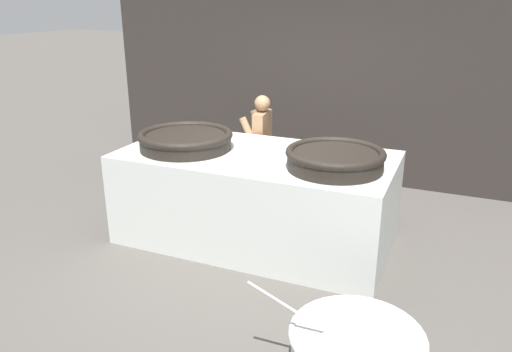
# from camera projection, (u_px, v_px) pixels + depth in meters

# --- Properties ---
(ground_plane) EXTENTS (60.00, 60.00, 0.00)m
(ground_plane) POSITION_uv_depth(u_px,v_px,m) (256.00, 238.00, 5.83)
(ground_plane) COLOR #56514C
(back_wall) EXTENTS (6.92, 0.24, 4.24)m
(back_wall) POSITION_uv_depth(u_px,v_px,m) (323.00, 36.00, 7.27)
(back_wall) COLOR #2D2826
(back_wall) RESTS_ON ground_plane
(hearth_platform) EXTENTS (3.00, 1.51, 1.03)m
(hearth_platform) POSITION_uv_depth(u_px,v_px,m) (256.00, 197.00, 5.65)
(hearth_platform) COLOR silver
(hearth_platform) RESTS_ON ground_plane
(giant_wok_near) EXTENTS (1.07, 1.07, 0.20)m
(giant_wok_near) POSITION_uv_depth(u_px,v_px,m) (186.00, 139.00, 5.63)
(giant_wok_near) COLOR black
(giant_wok_near) RESTS_ON hearth_platform
(giant_wok_far) EXTENTS (1.00, 1.00, 0.21)m
(giant_wok_far) POSITION_uv_depth(u_px,v_px,m) (335.00, 158.00, 4.96)
(giant_wok_far) COLOR black
(giant_wok_far) RESTS_ON hearth_platform
(cook) EXTENTS (0.36, 0.56, 1.48)m
(cook) POSITION_uv_depth(u_px,v_px,m) (262.00, 146.00, 6.58)
(cook) COLOR #9E7551
(cook) RESTS_ON ground_plane
(prep_bowl_vegetables) EXTENTS (1.25, 1.00, 0.79)m
(prep_bowl_vegetables) POSITION_uv_depth(u_px,v_px,m) (355.00, 351.00, 3.66)
(prep_bowl_vegetables) COLOR silver
(prep_bowl_vegetables) RESTS_ON ground_plane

